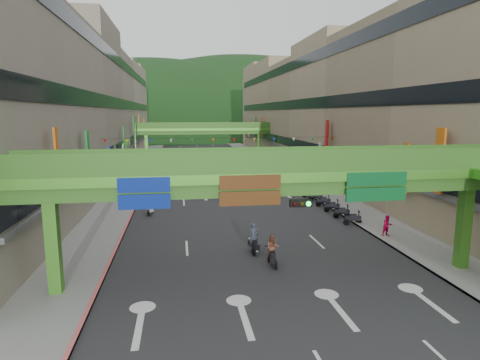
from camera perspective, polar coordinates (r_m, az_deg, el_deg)
name	(u,v)px	position (r m, az deg, el deg)	size (l,w,h in m)	color
ground	(310,344)	(17.09, 9.88, -21.94)	(320.00, 320.00, 0.00)	black
road_slab	(210,169)	(64.57, -4.30, 1.57)	(18.00, 140.00, 0.02)	#28282B
sidewalk_left	(140,170)	(64.67, -14.06, 1.39)	(4.00, 140.00, 0.15)	gray
sidewalk_right	(277,167)	(66.30, 5.23, 1.83)	(4.00, 140.00, 0.15)	gray
curb_left	(152,170)	(64.52, -12.38, 1.44)	(0.20, 140.00, 0.18)	#CC5959
curb_right	(265,167)	(65.87, 3.62, 1.81)	(0.20, 140.00, 0.18)	gray
building_row_left	(83,109)	(65.31, -21.43, 9.36)	(12.80, 95.00, 19.00)	#9E937F
building_row_right	(325,110)	(68.07, 11.94, 9.78)	(12.80, 95.00, 19.00)	gray
overpass_near	(296,187)	(20.35, 7.99, -0.99)	(28.00, 12.27, 7.10)	#4C9E2D
overpass_far	(204,131)	(79.00, -5.20, 6.94)	(28.00, 2.20, 7.10)	#4C9E2D
hill_left	(154,134)	(174.30, -12.09, 6.37)	(168.00, 140.00, 112.00)	#1C4419
hill_right	(240,132)	(196.26, 0.07, 6.90)	(208.00, 176.00, 128.00)	#1C4419
bunting_string	(223,140)	(44.14, -2.37, 5.70)	(26.00, 0.36, 0.47)	black
scooter_rider_near	(254,239)	(25.87, 1.97, -8.42)	(0.70, 1.59, 1.99)	black
scooter_rider_mid	(273,250)	(23.83, 4.65, -9.90)	(0.85, 1.59, 1.91)	black
scooter_rider_left	(150,203)	(36.23, -12.68, -3.20)	(1.10, 1.58, 2.11)	#95939C
scooter_rider_far	(204,186)	(44.29, -5.20, -0.79)	(0.84, 1.60, 1.98)	#901E05
parked_scooter_row	(328,203)	(38.45, 12.37, -3.28)	(1.60, 11.61, 1.08)	black
car_silver	(176,170)	(59.20, -9.08, 1.36)	(1.32, 3.78, 1.25)	#A4A4AB
car_yellow	(204,164)	(66.40, -5.10, 2.35)	(1.55, 3.86, 1.32)	gold
pedestrian_red	(387,228)	(30.81, 20.22, -6.38)	(0.74, 0.57, 1.52)	#BC0436
pedestrian_dark	(336,187)	(45.50, 13.48, -0.96)	(0.97, 0.40, 1.66)	black
pedestrian_blue	(302,172)	(57.00, 8.82, 1.20)	(0.71, 0.46, 1.52)	#314050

